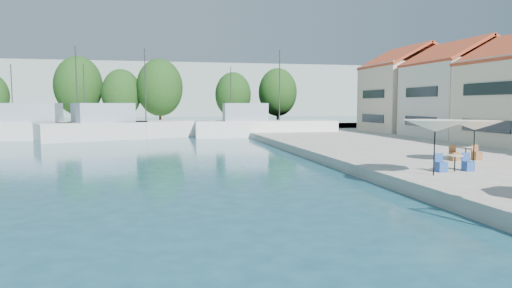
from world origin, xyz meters
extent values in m
cube|color=gray|center=(-8.00, 67.00, 0.30)|extent=(90.00, 16.00, 0.60)
cube|color=#929F94|center=(-30.00, 160.00, 8.00)|extent=(180.00, 40.00, 16.00)
cube|color=#929F94|center=(40.00, 180.00, 6.00)|extent=(140.00, 40.00, 12.00)
cube|color=beige|center=(24.00, 42.00, 4.10)|extent=(8.00, 8.50, 7.00)
pyramid|color=#A74825|center=(24.00, 42.00, 9.40)|extent=(8.40, 8.80, 1.80)
cube|color=beige|center=(24.00, 51.00, 4.35)|extent=(8.60, 8.50, 7.50)
pyramid|color=#A74825|center=(24.00, 51.00, 9.90)|extent=(9.00, 8.80, 1.80)
cube|color=silver|center=(-14.02, 55.39, 0.70)|extent=(18.37, 5.36, 2.20)
cube|color=#8E9EB0|center=(-16.75, 55.48, 2.80)|extent=(5.59, 3.83, 2.00)
cylinder|color=#2D2D2D|center=(-12.20, 55.32, 5.80)|extent=(0.12, 0.12, 8.00)
cylinder|color=#2D2D2D|center=(-18.57, 55.54, 4.80)|extent=(0.10, 0.10, 6.00)
cube|color=silver|center=(-6.87, 55.41, 0.70)|extent=(19.23, 11.95, 2.20)
cube|color=#8E9EB0|center=(-9.46, 54.29, 2.80)|extent=(6.68, 5.69, 2.00)
cylinder|color=#2D2D2D|center=(-5.14, 56.15, 5.80)|extent=(0.12, 0.12, 8.00)
cylinder|color=#2D2D2D|center=(-11.19, 53.54, 4.80)|extent=(0.10, 0.10, 6.00)
cube|color=white|center=(8.20, 54.48, 0.70)|extent=(16.10, 4.80, 2.20)
cube|color=#8E9EB0|center=(5.81, 54.58, 2.80)|extent=(4.91, 3.38, 2.00)
cylinder|color=#2D2D2D|center=(9.79, 54.41, 5.80)|extent=(0.12, 0.12, 8.00)
cylinder|color=#2D2D2D|center=(4.22, 54.64, 4.80)|extent=(0.10, 0.10, 6.00)
cylinder|color=#3F2B19|center=(-14.66, 71.83, 2.77)|extent=(0.36, 0.36, 4.35)
ellipsoid|color=#1B3912|center=(-14.66, 71.83, 6.25)|extent=(6.61, 6.61, 8.26)
cylinder|color=#3F2B19|center=(-8.67, 68.84, 2.35)|extent=(0.36, 0.36, 3.49)
ellipsoid|color=#1B3912|center=(-8.67, 68.84, 5.14)|extent=(5.31, 5.31, 6.64)
cylinder|color=#3F2B19|center=(-3.53, 68.08, 2.66)|extent=(0.36, 0.36, 4.13)
ellipsoid|color=#1B3912|center=(-3.53, 68.08, 5.97)|extent=(6.28, 6.28, 7.84)
cylinder|color=#3F2B19|center=(6.84, 69.31, 2.31)|extent=(0.36, 0.36, 3.42)
ellipsoid|color=#1B3912|center=(6.84, 69.31, 5.04)|extent=(5.19, 5.19, 6.49)
cylinder|color=#3F2B19|center=(13.53, 69.37, 2.46)|extent=(0.36, 0.36, 3.73)
ellipsoid|color=#1B3912|center=(13.53, 69.37, 5.44)|extent=(5.66, 5.66, 7.08)
cylinder|color=black|center=(7.85, 21.38, 1.80)|extent=(0.06, 0.06, 2.41)
cone|color=silver|center=(7.85, 21.38, 2.76)|extent=(2.76, 2.76, 0.50)
cylinder|color=black|center=(12.61, 25.00, 1.71)|extent=(0.06, 0.06, 2.23)
cone|color=beige|center=(12.61, 25.00, 2.58)|extent=(2.78, 2.78, 0.50)
cylinder|color=black|center=(9.49, 22.23, 0.97)|extent=(0.06, 0.06, 0.74)
cylinder|color=#C5B390|center=(9.49, 22.23, 1.34)|extent=(0.70, 0.70, 0.04)
cube|color=#244791|center=(10.19, 22.23, 0.83)|extent=(0.42, 0.42, 0.46)
cube|color=#244791|center=(8.79, 22.23, 0.83)|extent=(0.42, 0.42, 0.46)
cylinder|color=black|center=(12.74, 25.82, 0.97)|extent=(0.06, 0.06, 0.74)
cylinder|color=#C5B390|center=(12.74, 25.82, 1.34)|extent=(0.70, 0.70, 0.04)
cube|color=brown|center=(13.44, 25.82, 0.83)|extent=(0.42, 0.42, 0.46)
cube|color=brown|center=(12.04, 25.82, 0.83)|extent=(0.42, 0.42, 0.46)
camera|label=1|loc=(-3.78, 3.86, 3.69)|focal=32.00mm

